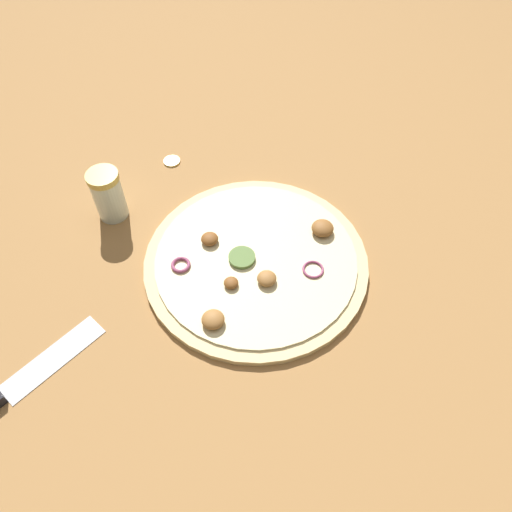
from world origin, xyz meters
TOP-DOWN VIEW (x-y plane):
  - ground_plane at (0.00, 0.00)m, footprint 3.00×3.00m
  - pizza at (0.00, -0.00)m, footprint 0.38×0.38m
  - spice_jar at (-0.28, -0.04)m, footprint 0.06×0.06m
  - loose_cap at (-0.28, 0.13)m, footprint 0.03×0.03m

SIDE VIEW (x-z plane):
  - ground_plane at x=0.00m, z-range 0.00..0.00m
  - loose_cap at x=-0.28m, z-range 0.00..0.01m
  - pizza at x=0.00m, z-range -0.01..0.03m
  - spice_jar at x=-0.28m, z-range 0.00..0.10m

